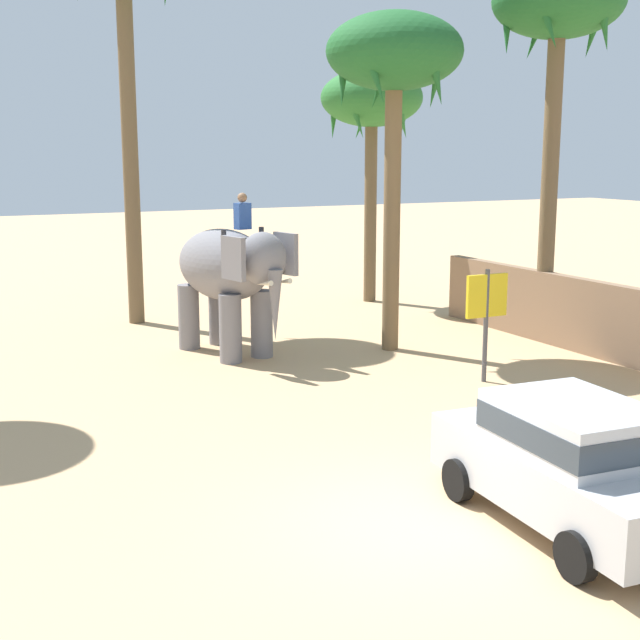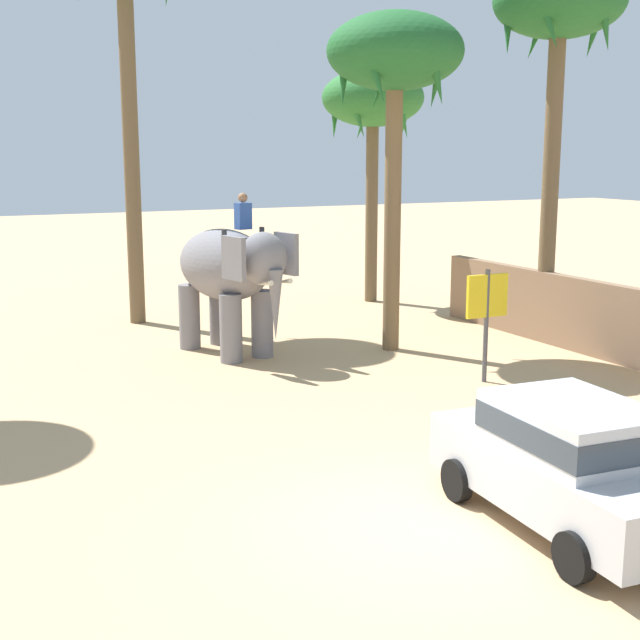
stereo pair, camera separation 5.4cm
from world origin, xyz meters
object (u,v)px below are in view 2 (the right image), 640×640
Objects in this scene: palm_tree_far_back at (559,14)px; palm_tree_leaning_seaward at (395,61)px; signboard_yellow at (487,303)px; elephant_with_mahout at (230,272)px; palm_tree_left_of_road at (373,104)px; car_sedan_foreground at (569,459)px.

palm_tree_far_back reaches higher than palm_tree_leaning_seaward.
palm_tree_leaning_seaward reaches higher than signboard_yellow.
palm_tree_leaning_seaward is (3.72, -1.25, 4.87)m from elephant_with_mahout.
palm_tree_far_back is 1.16× the size of palm_tree_leaning_seaward.
palm_tree_left_of_road reaches higher than signboard_yellow.
palm_tree_far_back is 4.34m from palm_tree_leaning_seaward.
palm_tree_far_back is 7.93m from signboard_yellow.
car_sedan_foreground is at bearing -129.07° from palm_tree_far_back.
palm_tree_left_of_road reaches higher than car_sedan_foreground.
elephant_with_mahout is 6.18m from signboard_yellow.
palm_tree_left_of_road is at bearing 37.01° from elephant_with_mahout.
palm_tree_leaning_seaward is (-3.04, -6.34, 0.60)m from palm_tree_left_of_road.
palm_tree_leaning_seaward is (3.30, 9.94, 5.93)m from car_sedan_foreground.
signboard_yellow is at bearing -106.10° from palm_tree_left_of_road.
palm_tree_leaning_seaward is at bearing 71.62° from car_sedan_foreground.
palm_tree_far_back reaches higher than car_sedan_foreground.
elephant_with_mahout is 0.43× the size of palm_tree_far_back.
palm_tree_far_back is at bearing -81.79° from palm_tree_left_of_road.
palm_tree_left_of_road is (6.76, 5.10, 4.27)m from elephant_with_mahout.
palm_tree_leaning_seaward is 3.33× the size of signboard_yellow.
car_sedan_foreground is 0.45× the size of palm_tree_far_back.
elephant_with_mahout is 0.55× the size of palm_tree_left_of_road.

